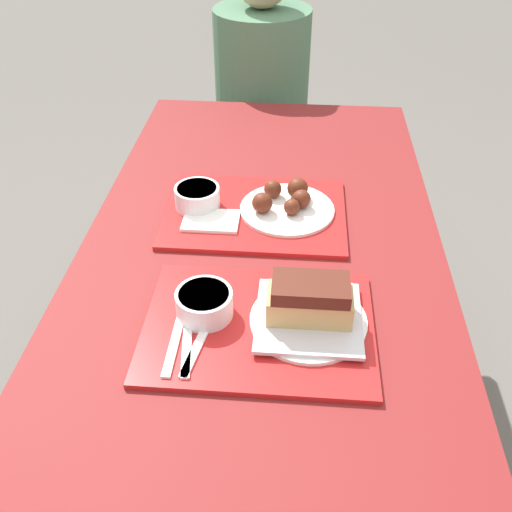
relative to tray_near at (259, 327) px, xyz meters
name	(u,v)px	position (x,y,z in m)	size (l,w,h in m)	color
ground_plane	(258,470)	(-0.01, 0.17, -0.76)	(12.00, 12.00, 0.00)	#605B56
picnic_table	(258,304)	(-0.01, 0.17, -0.10)	(0.80, 1.74, 0.76)	maroon
picnic_bench_far	(279,168)	(-0.01, 1.26, -0.37)	(0.76, 0.28, 0.47)	maroon
tray_near	(259,327)	(0.00, 0.00, 0.00)	(0.43, 0.32, 0.01)	red
tray_far	(255,213)	(-0.04, 0.38, 0.00)	(0.43, 0.32, 0.01)	red
bowl_coleslaw_near	(204,302)	(-0.10, 0.02, 0.03)	(0.11, 0.11, 0.05)	silver
brisket_sandwich_plate	(309,308)	(0.09, 0.01, 0.04)	(0.22, 0.22, 0.10)	white
plastic_fork_near	(187,341)	(-0.12, -0.06, 0.01)	(0.04, 0.17, 0.00)	white
plastic_knife_near	(199,342)	(-0.10, -0.06, 0.01)	(0.05, 0.17, 0.00)	white
plastic_spoon_near	(175,341)	(-0.15, -0.06, 0.01)	(0.02, 0.17, 0.00)	white
condiment_packet	(267,297)	(0.01, 0.07, 0.01)	(0.04, 0.03, 0.01)	#3F3F47
bowl_coleslaw_far	(197,196)	(-0.18, 0.39, 0.03)	(0.11, 0.11, 0.05)	silver
wings_plate_far	(286,202)	(0.04, 0.39, 0.02)	(0.22, 0.22, 0.06)	white
napkin_far	(211,221)	(-0.13, 0.32, 0.01)	(0.13, 0.09, 0.01)	white
person_seated_across	(262,76)	(-0.08, 1.26, 0.00)	(0.34, 0.34, 0.71)	#477051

